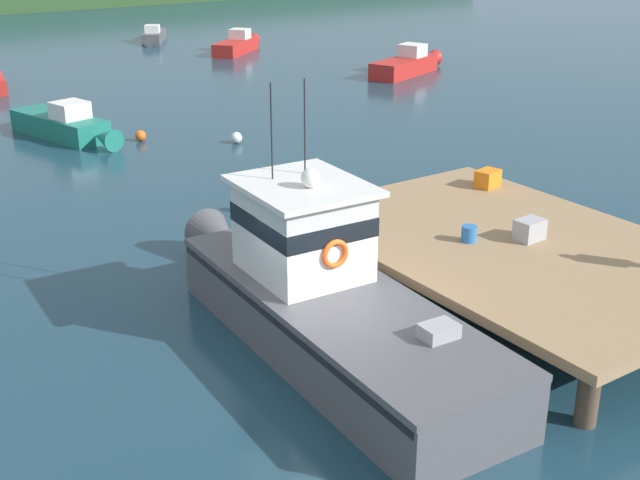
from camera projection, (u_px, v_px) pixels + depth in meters
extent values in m
plane|color=#193847|center=(326.00, 356.00, 15.25)|extent=(200.00, 200.00, 0.00)
cylinder|color=#4C3D2D|center=(588.00, 397.00, 13.07)|extent=(0.36, 0.36, 1.00)
cylinder|color=#4C3D2D|center=(303.00, 239.00, 19.36)|extent=(0.36, 0.36, 1.00)
cylinder|color=#4C3D2D|center=(466.00, 198.00, 22.09)|extent=(0.36, 0.36, 1.00)
cube|color=#937551|center=(514.00, 246.00, 17.36)|extent=(6.00, 9.00, 0.20)
cube|color=#4C4C51|center=(336.00, 328.00, 15.11)|extent=(2.91, 8.12, 1.10)
cone|color=#4C4C51|center=(222.00, 243.00, 19.00)|extent=(1.19, 1.85, 1.10)
cube|color=black|center=(337.00, 306.00, 14.95)|extent=(2.92, 7.96, 0.12)
cube|color=#4C4C51|center=(337.00, 298.00, 14.89)|extent=(2.95, 8.12, 0.12)
cube|color=silver|center=(303.00, 234.00, 15.53)|extent=(2.01, 2.29, 1.80)
cube|color=black|center=(303.00, 218.00, 15.41)|extent=(2.03, 2.32, 0.36)
cube|color=silver|center=(302.00, 186.00, 15.18)|extent=(2.27, 2.61, 0.10)
sphere|color=white|center=(311.00, 178.00, 14.85)|extent=(0.36, 0.36, 0.36)
cylinder|color=black|center=(272.00, 132.00, 15.05)|extent=(0.03, 0.03, 1.80)
cylinder|color=black|center=(305.00, 127.00, 15.39)|extent=(0.03, 0.03, 1.80)
cube|color=#939399|center=(439.00, 334.00, 13.36)|extent=(0.62, 0.47, 0.36)
torus|color=orange|center=(414.00, 373.00, 12.47)|extent=(0.59, 0.59, 0.12)
torus|color=#EA5119|center=(335.00, 254.00, 14.62)|extent=(0.54, 0.13, 0.54)
cube|color=orange|center=(488.00, 178.00, 20.66)|extent=(0.68, 0.56, 0.43)
cube|color=#9E9EA3|center=(530.00, 230.00, 17.34)|extent=(0.62, 0.47, 0.44)
cylinder|color=#2866B2|center=(469.00, 234.00, 17.26)|extent=(0.32, 0.32, 0.34)
cube|color=red|center=(236.00, 47.00, 47.31)|extent=(3.93, 3.54, 0.73)
cone|color=red|center=(251.00, 41.00, 49.55)|extent=(1.24, 1.20, 0.73)
cube|color=silver|center=(240.00, 34.00, 47.70)|extent=(1.43, 1.43, 0.55)
cube|color=#4C4C51|center=(154.00, 36.00, 51.67)|extent=(2.66, 3.41, 0.61)
cone|color=#4C4C51|center=(149.00, 41.00, 49.73)|extent=(0.96, 1.03, 0.61)
cube|color=silver|center=(152.00, 29.00, 50.93)|extent=(1.16, 1.16, 0.46)
cube|color=#196B5B|center=(60.00, 126.00, 29.91)|extent=(2.45, 4.53, 0.79)
cone|color=#196B5B|center=(105.00, 138.00, 28.28)|extent=(1.04, 1.25, 0.79)
cube|color=silver|center=(70.00, 110.00, 29.20)|extent=(1.34, 1.33, 0.59)
cube|color=red|center=(404.00, 67.00, 41.04)|extent=(4.69, 2.94, 0.81)
cone|color=red|center=(430.00, 59.00, 43.17)|extent=(1.34, 1.16, 0.81)
cube|color=silver|center=(412.00, 50.00, 41.37)|extent=(1.45, 1.47, 0.61)
sphere|color=silver|center=(236.00, 138.00, 29.10)|extent=(0.40, 0.40, 0.40)
sphere|color=silver|center=(238.00, 205.00, 22.55)|extent=(0.33, 0.33, 0.33)
sphere|color=red|center=(362.00, 190.00, 23.60)|extent=(0.46, 0.46, 0.46)
sphere|color=#EA5B19|center=(140.00, 136.00, 29.40)|extent=(0.38, 0.38, 0.38)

